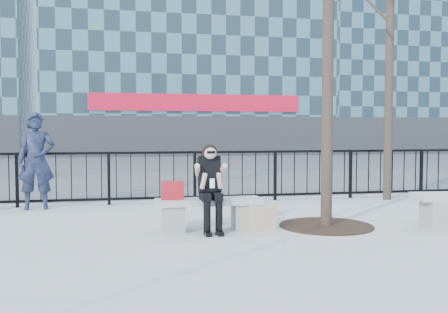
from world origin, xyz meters
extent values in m
plane|color=#A8A8A2|center=(0.00, 0.00, 0.00)|extent=(120.00, 120.00, 0.00)
cube|color=#474747|center=(0.00, 15.00, 0.00)|extent=(60.00, 23.00, 0.01)
cube|color=black|center=(0.00, 3.00, 1.08)|extent=(14.00, 0.05, 0.05)
cube|color=black|center=(0.00, 3.00, 0.12)|extent=(14.00, 0.05, 0.05)
cube|color=#2D2D30|center=(3.00, 21.96, 1.20)|extent=(18.00, 0.08, 2.40)
cube|color=red|center=(3.00, 21.90, 3.20)|extent=(12.60, 0.12, 1.00)
cube|color=slate|center=(20.00, 27.00, 10.00)|extent=(16.00, 10.00, 20.00)
cylinder|color=black|center=(4.50, 2.60, 3.50)|extent=(0.18, 0.18, 7.00)
cylinder|color=black|center=(1.90, -0.10, 0.01)|extent=(1.50, 1.50, 0.02)
cube|color=slate|center=(-0.55, 0.00, 0.20)|extent=(0.32, 0.38, 0.40)
cube|color=slate|center=(0.55, 0.00, 0.20)|extent=(0.32, 0.38, 0.40)
cube|color=gray|center=(0.00, 0.00, 0.45)|extent=(1.65, 0.46, 0.09)
cube|color=slate|center=(3.54, -0.59, 0.22)|extent=(0.36, 0.43, 0.45)
cube|color=#AA141B|center=(-0.56, 0.02, 0.63)|extent=(0.35, 0.18, 0.28)
cube|color=beige|center=(0.81, -0.20, 0.20)|extent=(0.44, 0.25, 0.40)
imported|color=black|center=(-2.97, 2.68, 0.95)|extent=(0.74, 0.53, 1.91)
camera|label=1|loc=(-1.28, -7.59, 1.55)|focal=40.00mm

